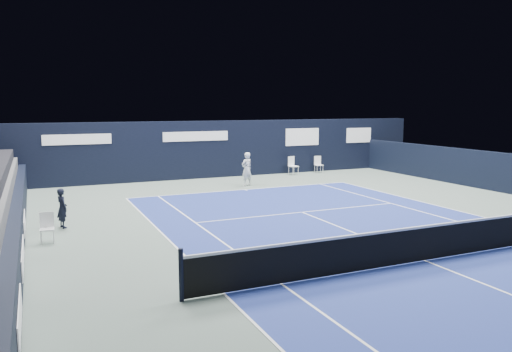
{
  "coord_description": "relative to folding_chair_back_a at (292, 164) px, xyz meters",
  "views": [
    {
      "loc": [
        -8.98,
        -9.45,
        3.95
      ],
      "look_at": [
        -1.37,
        7.53,
        1.3
      ],
      "focal_mm": 35.0,
      "sensor_mm": 36.0,
      "label": 1
    }
  ],
  "objects": [
    {
      "name": "line_judge_chair",
      "position": [
        -13.28,
        -9.73,
        -0.09
      ],
      "size": [
        0.41,
        0.4,
        0.88
      ],
      "rotation": [
        0.0,
        0.0,
        -0.06
      ],
      "color": "silver",
      "rests_on": "ground"
    },
    {
      "name": "ground",
      "position": [
        -4.54,
        -13.58,
        -0.59
      ],
      "size": [
        48.0,
        48.0,
        0.0
      ],
      "primitive_type": "plane",
      "color": "#55655C",
      "rests_on": "ground"
    },
    {
      "name": "court_surface",
      "position": [
        -4.54,
        -15.58,
        -0.59
      ],
      "size": [
        10.97,
        23.77,
        0.01
      ],
      "primitive_type": "cube",
      "color": "navy",
      "rests_on": "ground"
    },
    {
      "name": "line_judge",
      "position": [
        -12.77,
        -8.04,
        0.06
      ],
      "size": [
        0.45,
        0.55,
        1.3
      ],
      "primitive_type": "imported",
      "rotation": [
        0.0,
        0.0,
        1.9
      ],
      "color": "black",
      "rests_on": "ground"
    },
    {
      "name": "court_markings",
      "position": [
        -4.54,
        -15.58,
        -0.58
      ],
      "size": [
        11.03,
        23.83,
        0.0
      ],
      "color": "white",
      "rests_on": "court_surface"
    },
    {
      "name": "folding_chair_back_b",
      "position": [
        1.8,
        0.13,
        -0.04
      ],
      "size": [
        0.48,
        0.47,
        0.98
      ],
      "rotation": [
        0.0,
        0.0,
        -0.12
      ],
      "color": "silver",
      "rests_on": "ground"
    },
    {
      "name": "side_barrier_left",
      "position": [
        -14.03,
        -9.61,
        0.01
      ],
      "size": [
        0.33,
        22.0,
        1.2
      ],
      "color": "black",
      "rests_on": "ground"
    },
    {
      "name": "enclosure_wall_right",
      "position": [
        5.96,
        -9.58,
        0.31
      ],
      "size": [
        0.3,
        22.0,
        1.8
      ],
      "primitive_type": "cube",
      "color": "black",
      "rests_on": "ground"
    },
    {
      "name": "tennis_net",
      "position": [
        -4.54,
        -15.58,
        -0.08
      ],
      "size": [
        12.9,
        0.1,
        1.1
      ],
      "color": "black",
      "rests_on": "ground"
    },
    {
      "name": "back_sponsor_wall",
      "position": [
        -4.53,
        0.92,
        0.96
      ],
      "size": [
        26.0,
        0.63,
        3.1
      ],
      "color": "black",
      "rests_on": "ground"
    },
    {
      "name": "tennis_player",
      "position": [
        -3.98,
        -2.63,
        0.24
      ],
      "size": [
        0.7,
        0.9,
        1.66
      ],
      "color": "silver",
      "rests_on": "ground"
    },
    {
      "name": "folding_chair_back_a",
      "position": [
        0.0,
        0.0,
        0.0
      ],
      "size": [
        0.55,
        0.53,
        1.04
      ],
      "rotation": [
        0.0,
        0.0,
        0.22
      ],
      "color": "white",
      "rests_on": "ground"
    }
  ]
}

